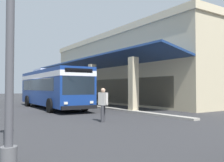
{
  "coord_description": "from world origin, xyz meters",
  "views": [
    {
      "loc": [
        20.01,
        -5.75,
        1.68
      ],
      "look_at": [
        2.59,
        5.6,
        2.29
      ],
      "focal_mm": 38.98,
      "sensor_mm": 36.0,
      "label": 1
    }
  ],
  "objects": [
    {
      "name": "curb_strip",
      "position": [
        -3.0,
        4.79,
        0.06
      ],
      "size": [
        29.73,
        0.5,
        0.12
      ],
      "primitive_type": "cube",
      "color": "#9E998E",
      "rests_on": "ground"
    },
    {
      "name": "plaza_building",
      "position": [
        -3.0,
        14.42,
        3.85
      ],
      "size": [
        25.08,
        16.46,
        7.7
      ],
      "color": "#C6B793",
      "rests_on": "ground"
    },
    {
      "name": "transit_bus",
      "position": [
        0.22,
        1.13,
        1.85
      ],
      "size": [
        11.27,
        3.02,
        3.34
      ],
      "color": "navy",
      "rests_on": "ground"
    },
    {
      "name": "ground",
      "position": [
        0.0,
        8.0,
        0.0
      ],
      "size": [
        120.0,
        120.0,
        0.0
      ],
      "primitive_type": "plane",
      "color": "#2D2D30"
    },
    {
      "name": "pedestrian",
      "position": [
        9.58,
        0.51,
        0.95
      ],
      "size": [
        0.68,
        0.38,
        1.69
      ],
      "color": "#38383D",
      "rests_on": "ground"
    },
    {
      "name": "potted_palm",
      "position": [
        -11.58,
        6.04,
        0.79
      ],
      "size": [
        2.03,
        1.64,
        2.95
      ],
      "color": "brown",
      "rests_on": "ground"
    }
  ]
}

